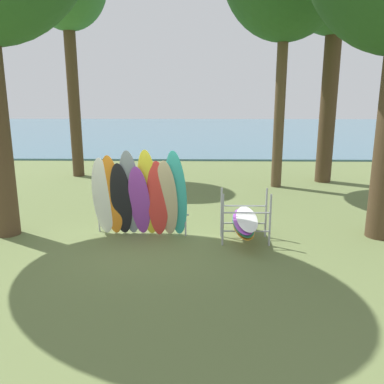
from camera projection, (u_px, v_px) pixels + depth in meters
name	position (u px, v px, depth m)	size (l,w,h in m)	color
ground_plane	(145.00, 244.00, 9.62)	(80.00, 80.00, 0.00)	olive
lake_water	(187.00, 131.00, 38.99)	(80.00, 36.00, 0.10)	#477084
leaning_board_pile	(140.00, 197.00, 9.84)	(2.43, 0.84, 2.24)	white
board_storage_rack	(244.00, 221.00, 9.69)	(1.15, 2.12, 1.25)	#9EA0A5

